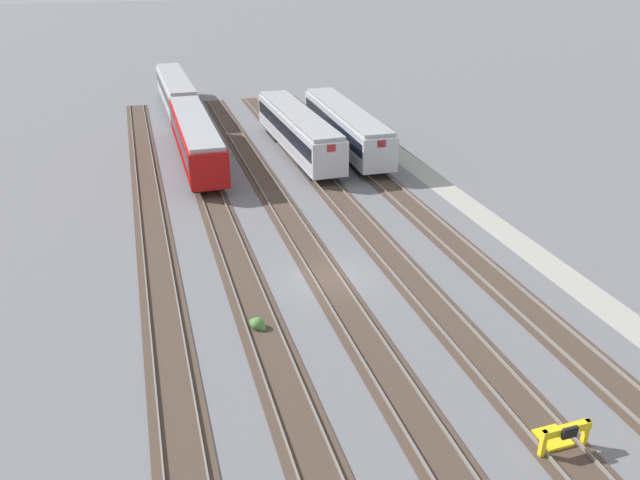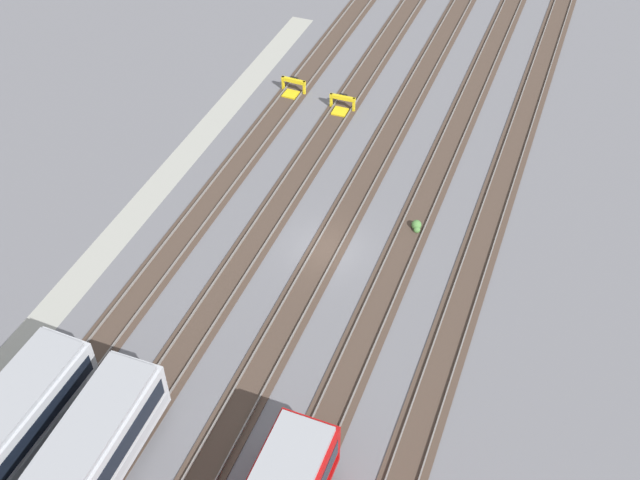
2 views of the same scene
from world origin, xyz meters
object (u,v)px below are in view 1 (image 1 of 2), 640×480
Objects in this scene: subway_car_front_row_centre at (346,127)px; weed_clump at (257,324)px; bumper_stop_near_inner_track at (560,435)px; subway_car_front_row_leftmost at (298,130)px; subway_car_front_row_right_inner at (196,138)px; subway_car_front_row_left_inner at (176,92)px.

weed_clump is at bearing 153.22° from subway_car_front_row_centre.
weed_clump is (10.67, 8.91, -0.27)m from bumper_stop_near_inner_track.
subway_car_front_row_leftmost is 4.35m from subway_car_front_row_centre.
subway_car_front_row_centre and subway_car_front_row_right_inner have the same top height.
subway_car_front_row_right_inner is 19.58× the size of weed_clump.
subway_car_front_row_centre is (-19.06, -13.06, 0.00)m from subway_car_front_row_left_inner.
weed_clump is at bearing 179.61° from subway_car_front_row_right_inner.
subway_car_front_row_centre is at bearing -145.58° from subway_car_front_row_left_inner.
subway_car_front_row_left_inner is at bearing 34.42° from subway_car_front_row_centre.
weed_clump is at bearing 161.29° from subway_car_front_row_leftmost.
bumper_stop_near_inner_track is at bearing -171.13° from subway_car_front_row_left_inner.
subway_car_front_row_leftmost and subway_car_front_row_left_inner have the same top height.
bumper_stop_near_inner_track reaches higher than weed_clump.
subway_car_front_row_centre is 37.18m from bumper_stop_near_inner_track.
subway_car_front_row_leftmost reaches higher than bumper_stop_near_inner_track.
subway_car_front_row_centre is 9.01× the size of bumper_stop_near_inner_track.
subway_car_front_row_centre is at bearing -26.78° from weed_clump.
subway_car_front_row_centre is 29.44m from weed_clump.
subway_car_front_row_centre reaches higher than bumper_stop_near_inner_track.
subway_car_front_row_right_inner is (-0.00, 8.71, 0.00)m from subway_car_front_row_leftmost.
subway_car_front_row_centre is 19.63× the size of weed_clump.
subway_car_front_row_centre reaches higher than weed_clump.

